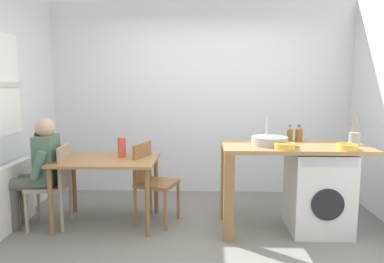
{
  "coord_description": "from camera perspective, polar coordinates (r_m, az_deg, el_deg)",
  "views": [
    {
      "loc": [
        0.06,
        -3.27,
        1.55
      ],
      "look_at": [
        -0.07,
        0.45,
        1.05
      ],
      "focal_mm": 32.84,
      "sensor_mm": 36.0,
      "label": 1
    }
  ],
  "objects": [
    {
      "name": "ground_plane",
      "position": [
        3.62,
        0.97,
        -17.7
      ],
      "size": [
        5.46,
        5.46,
        0.0
      ],
      "primitive_type": "plane",
      "color": "slate"
    },
    {
      "name": "wall_back",
      "position": [
        5.03,
        1.38,
        5.37
      ],
      "size": [
        4.6,
        0.1,
        2.7
      ],
      "primitive_type": "cube",
      "color": "silver",
      "rests_on": "ground_plane"
    },
    {
      "name": "radiator",
      "position": [
        4.3,
        -27.34,
        -9.43
      ],
      "size": [
        0.1,
        0.8,
        0.7
      ],
      "primitive_type": "cube",
      "color": "white",
      "rests_on": "ground_plane"
    },
    {
      "name": "dining_table",
      "position": [
        4.0,
        -13.68,
        -5.66
      ],
      "size": [
        1.1,
        0.76,
        0.74
      ],
      "color": "#9E7042",
      "rests_on": "ground_plane"
    },
    {
      "name": "chair_person_seat",
      "position": [
        4.13,
        -21.34,
        -7.5
      ],
      "size": [
        0.44,
        0.44,
        0.9
      ],
      "rotation": [
        0.0,
        0.0,
        1.68
      ],
      "color": "gray",
      "rests_on": "ground_plane"
    },
    {
      "name": "chair_opposite",
      "position": [
        4.01,
        -6.66,
        -7.49
      ],
      "size": [
        0.5,
        0.5,
        0.9
      ],
      "rotation": [
        0.0,
        0.0,
        -1.89
      ],
      "color": "olive",
      "rests_on": "ground_plane"
    },
    {
      "name": "seated_person",
      "position": [
        4.15,
        -23.58,
        -5.24
      ],
      "size": [
        0.52,
        0.53,
        1.2
      ],
      "rotation": [
        0.0,
        0.0,
        1.68
      ],
      "color": "#595651",
      "rests_on": "ground_plane"
    },
    {
      "name": "kitchen_counter",
      "position": [
        3.8,
        13.15,
        -4.54
      ],
      "size": [
        1.5,
        0.68,
        0.92
      ],
      "color": "#9E7042",
      "rests_on": "ground_plane"
    },
    {
      "name": "washing_machine",
      "position": [
        4.0,
        19.77,
        -9.09
      ],
      "size": [
        0.6,
        0.61,
        0.86
      ],
      "color": "silver",
      "rests_on": "ground_plane"
    },
    {
      "name": "sink_basin",
      "position": [
        3.75,
        12.47,
        -1.51
      ],
      "size": [
        0.38,
        0.38,
        0.09
      ],
      "primitive_type": "cylinder",
      "color": "#9EA0A5",
      "rests_on": "kitchen_counter"
    },
    {
      "name": "tap",
      "position": [
        3.92,
        12.04,
        0.29
      ],
      "size": [
        0.02,
        0.02,
        0.28
      ],
      "primitive_type": "cylinder",
      "color": "#B2B2B7",
      "rests_on": "kitchen_counter"
    },
    {
      "name": "bottle_tall_green",
      "position": [
        4.06,
        15.58,
        -0.38
      ],
      "size": [
        0.06,
        0.06,
        0.18
      ],
      "color": "brown",
      "rests_on": "kitchen_counter"
    },
    {
      "name": "bottle_squat_brown",
      "position": [
        4.09,
        16.97,
        -0.37
      ],
      "size": [
        0.08,
        0.08,
        0.18
      ],
      "color": "brown",
      "rests_on": "kitchen_counter"
    },
    {
      "name": "mixing_bowl",
      "position": [
        3.58,
        14.76,
        -2.21
      ],
      "size": [
        0.21,
        0.21,
        0.06
      ],
      "color": "gold",
      "rests_on": "kitchen_counter"
    },
    {
      "name": "utensil_crock",
      "position": [
        4.05,
        24.86,
        -1.01
      ],
      "size": [
        0.11,
        0.11,
        0.3
      ],
      "color": "gray",
      "rests_on": "kitchen_counter"
    },
    {
      "name": "colander",
      "position": [
        3.75,
        23.87,
        -2.22
      ],
      "size": [
        0.2,
        0.2,
        0.06
      ],
      "color": "gold",
      "rests_on": "kitchen_counter"
    },
    {
      "name": "vase",
      "position": [
        4.02,
        -11.33,
        -2.52
      ],
      "size": [
        0.09,
        0.09,
        0.22
      ],
      "primitive_type": "cylinder",
      "color": "#D84C38",
      "rests_on": "dining_table"
    },
    {
      "name": "scissors",
      "position": [
        3.71,
        15.97,
        -2.37
      ],
      "size": [
        0.15,
        0.06,
        0.01
      ],
      "color": "#B2B2B7",
      "rests_on": "kitchen_counter"
    }
  ]
}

